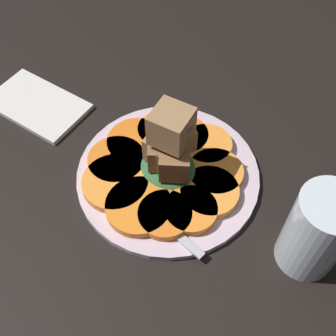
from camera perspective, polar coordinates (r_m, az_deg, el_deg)
table_slab at (r=61.82cm, az=0.00°, el=-1.68°), size 120.00×120.00×2.00cm
plate at (r=60.57cm, az=0.00°, el=-0.87°), size 26.12×26.12×1.05cm
carrot_slice_0 at (r=62.79cm, az=-4.24°, el=3.46°), size 8.89×8.89×1.18cm
carrot_slice_1 at (r=61.02cm, az=-6.96°, el=1.02°), size 8.32×8.32×1.18cm
carrot_slice_2 at (r=58.81cm, az=-7.15°, el=-1.98°), size 9.27×9.27×1.18cm
carrot_slice_3 at (r=56.64cm, az=-4.37°, el=-4.96°), size 8.96×8.96×1.18cm
carrot_slice_4 at (r=55.70cm, az=-0.41°, el=-6.34°), size 7.22×7.22×1.18cm
carrot_slice_5 at (r=56.14cm, az=3.10°, el=-5.68°), size 7.17×7.17×1.18cm
carrot_slice_6 at (r=57.86cm, az=5.69°, el=-3.16°), size 8.09×8.09×1.18cm
carrot_slice_7 at (r=59.72cm, az=6.45°, el=-0.58°), size 7.88×7.88×1.18cm
carrot_slice_8 at (r=62.60cm, az=5.30°, el=3.13°), size 7.41×7.41×1.18cm
carrot_slice_9 at (r=63.48cm, az=2.10°, el=4.37°), size 7.50×7.50×1.18cm
carrot_slice_10 at (r=64.15cm, az=-0.87°, el=5.11°), size 7.31×7.31×1.18cm
center_pile at (r=56.51cm, az=0.18°, el=2.35°), size 8.20×7.39×11.51cm
fork at (r=56.89cm, az=-3.07°, el=-5.18°), size 19.58×5.66×0.40cm
water_glass at (r=52.25cm, az=19.52°, el=-8.19°), size 7.34×7.34×12.63cm
napkin at (r=72.79cm, az=-17.30°, el=8.16°), size 15.89×9.53×0.80cm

